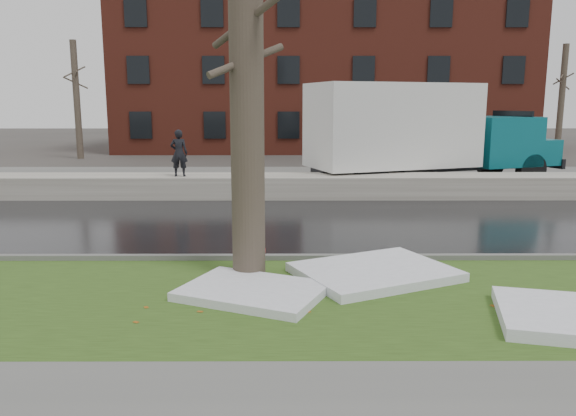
{
  "coord_description": "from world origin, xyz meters",
  "views": [
    {
      "loc": [
        -0.35,
        -9.8,
        3.12
      ],
      "look_at": [
        -0.31,
        1.46,
        1.0
      ],
      "focal_mm": 35.0,
      "sensor_mm": 36.0,
      "label": 1
    }
  ],
  "objects_px": {
    "fire_hydrant": "(255,250)",
    "tree": "(246,65)",
    "worker": "(179,153)",
    "box_truck": "(421,133)"
  },
  "relations": [
    {
      "from": "fire_hydrant",
      "to": "worker",
      "type": "bearing_deg",
      "value": 111.49
    },
    {
      "from": "fire_hydrant",
      "to": "box_truck",
      "type": "xyz_separation_m",
      "value": [
        5.57,
        10.91,
        1.56
      ]
    },
    {
      "from": "box_truck",
      "to": "worker",
      "type": "xyz_separation_m",
      "value": [
        -8.48,
        -2.69,
        -0.5
      ]
    },
    {
      "from": "tree",
      "to": "box_truck",
      "type": "xyz_separation_m",
      "value": [
        5.67,
        11.16,
        -1.72
      ]
    },
    {
      "from": "fire_hydrant",
      "to": "worker",
      "type": "height_order",
      "value": "worker"
    },
    {
      "from": "fire_hydrant",
      "to": "tree",
      "type": "distance_m",
      "value": 3.29
    },
    {
      "from": "fire_hydrant",
      "to": "worker",
      "type": "relative_size",
      "value": 0.51
    },
    {
      "from": "fire_hydrant",
      "to": "worker",
      "type": "xyz_separation_m",
      "value": [
        -2.91,
        8.23,
        1.06
      ]
    },
    {
      "from": "fire_hydrant",
      "to": "tree",
      "type": "bearing_deg",
      "value": -110.08
    },
    {
      "from": "tree",
      "to": "worker",
      "type": "relative_size",
      "value": 4.83
    }
  ]
}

